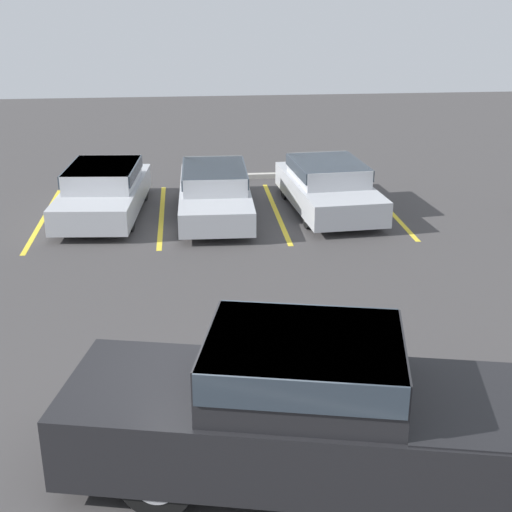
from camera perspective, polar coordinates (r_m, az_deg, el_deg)
The scene contains 10 objects.
ground_plane at distance 9.16m, azimuth -1.26°, elevation -15.67°, with size 60.00×60.00×0.00m, color #423F3F.
stall_stripe_a at distance 18.46m, azimuth -16.64°, elevation 2.89°, with size 0.12×5.17×0.01m, color yellow.
stall_stripe_b at distance 18.13m, azimuth -7.56°, elevation 3.28°, with size 0.12×5.17×0.01m, color yellow.
stall_stripe_c at distance 18.26m, azimuth 1.62°, elevation 3.59°, with size 0.12×5.17×0.01m, color yellow.
stall_stripe_d at distance 18.84m, azimuth 10.46°, elevation 3.80°, with size 0.12×5.17×0.01m, color yellow.
pickup_truck at distance 8.35m, azimuth 5.94°, elevation -12.30°, with size 6.39×3.21×1.82m.
parked_sedan_a at distance 18.23m, azimuth -12.09°, elevation 5.28°, with size 2.18×4.55×1.25m.
parked_sedan_b at distance 17.91m, azimuth -3.33°, elevation 5.34°, with size 1.83×4.79×1.19m.
parked_sedan_c at distance 18.26m, azimuth 5.77°, elevation 5.69°, with size 2.16×4.49×1.26m.
wheel_stop_curb at distance 21.47m, azimuth 1.23°, elevation 6.45°, with size 1.83×0.20×0.14m, color #B7B2A8.
Camera 1 is at (-0.55, -7.32, 5.47)m, focal length 50.00 mm.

